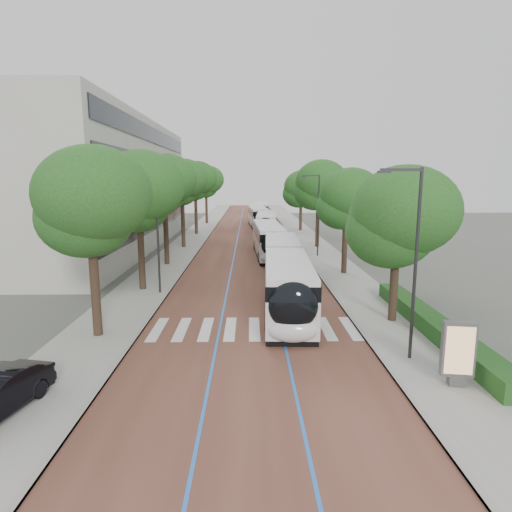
{
  "coord_description": "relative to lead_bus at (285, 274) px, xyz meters",
  "views": [
    {
      "loc": [
        -0.06,
        -20.14,
        7.63
      ],
      "look_at": [
        0.42,
        9.13,
        2.4
      ],
      "focal_mm": 30.0,
      "sensor_mm": 36.0,
      "label": 1
    }
  ],
  "objects": [
    {
      "name": "hedge",
      "position": [
        6.85,
        -6.83,
        -1.11
      ],
      "size": [
        1.2,
        14.0,
        0.8
      ],
      "primitive_type": "cube",
      "color": "#1C4517",
      "rests_on": "sidewalk_right"
    },
    {
      "name": "bus_queued_3",
      "position": [
        -0.05,
        55.33,
        -0.0
      ],
      "size": [
        2.85,
        12.46,
        3.2
      ],
      "rotation": [
        0.0,
        0.0,
        -0.03
      ],
      "color": "silver",
      "rests_on": "ground"
    },
    {
      "name": "lane_line_right",
      "position": [
        -0.65,
        33.17,
        -1.6
      ],
      "size": [
        0.12,
        126.0,
        0.01
      ],
      "primitive_type": "cube",
      "color": "blue",
      "rests_on": "road"
    },
    {
      "name": "zebra_crossing",
      "position": [
        -2.05,
        -5.83,
        -1.6
      ],
      "size": [
        10.55,
        3.6,
        0.01
      ],
      "color": "silver",
      "rests_on": "ground"
    },
    {
      "name": "kerb_right",
      "position": [
        3.35,
        33.17,
        -1.57
      ],
      "size": [
        0.2,
        140.0,
        0.14
      ],
      "primitive_type": "cube",
      "color": "gray",
      "rests_on": "ground"
    },
    {
      "name": "bus_queued_1",
      "position": [
        -0.01,
        29.75,
        -0.0
      ],
      "size": [
        3.15,
        12.51,
        3.2
      ],
      "rotation": [
        0.0,
        0.0,
        -0.05
      ],
      "color": "silver",
      "rests_on": "ground"
    },
    {
      "name": "bus_queued_2",
      "position": [
        -0.8,
        42.77,
        -0.0
      ],
      "size": [
        3.25,
        12.52,
        3.2
      ],
      "rotation": [
        0.0,
        0.0,
        0.06
      ],
      "color": "silver",
      "rests_on": "ground"
    },
    {
      "name": "lane_line_left",
      "position": [
        -3.85,
        33.17,
        -1.6
      ],
      "size": [
        0.12,
        126.0,
        0.01
      ],
      "primitive_type": "cube",
      "color": "blue",
      "rests_on": "road"
    },
    {
      "name": "bus_queued_0",
      "position": [
        -0.34,
        15.65,
        -0.0
      ],
      "size": [
        3.0,
        12.49,
        3.2
      ],
      "rotation": [
        0.0,
        0.0,
        0.04
      ],
      "color": "silver",
      "rests_on": "ground"
    },
    {
      "name": "ad_panel",
      "position": [
        5.34,
        -12.3,
        -0.23
      ],
      "size": [
        1.21,
        0.53,
        2.45
      ],
      "rotation": [
        0.0,
        0.0,
        -0.15
      ],
      "color": "#59595B",
      "rests_on": "sidewalk_right"
    },
    {
      "name": "trees_left",
      "position": [
        -9.75,
        18.92,
        5.25
      ],
      "size": [
        5.69,
        60.48,
        9.59
      ],
      "color": "black",
      "rests_on": "ground"
    },
    {
      "name": "streetlight_far",
      "position": [
        4.37,
        15.17,
        3.19
      ],
      "size": [
        1.82,
        0.2,
        8.0
      ],
      "color": "#28282B",
      "rests_on": "sidewalk_right"
    },
    {
      "name": "lamp_post_left",
      "position": [
        -8.35,
        1.17,
        2.49
      ],
      "size": [
        0.14,
        0.14,
        8.0
      ],
      "primitive_type": "cylinder",
      "color": "#28282B",
      "rests_on": "sidewalk_left"
    },
    {
      "name": "trees_right",
      "position": [
        5.45,
        16.77,
        4.45
      ],
      "size": [
        5.81,
        47.63,
        9.27
      ],
      "color": "black",
      "rests_on": "ground"
    },
    {
      "name": "road",
      "position": [
        -2.25,
        33.17,
        -1.62
      ],
      "size": [
        11.0,
        140.0,
        0.02
      ],
      "primitive_type": "cube",
      "color": "brown",
      "rests_on": "ground"
    },
    {
      "name": "office_building",
      "position": [
        -21.73,
        21.17,
        5.37
      ],
      "size": [
        18.11,
        40.0,
        14.0
      ],
      "color": "#98958D",
      "rests_on": "ground"
    },
    {
      "name": "sidewalk_right",
      "position": [
        5.25,
        33.17,
        -1.57
      ],
      "size": [
        4.0,
        140.0,
        0.12
      ],
      "primitive_type": "cube",
      "color": "gray",
      "rests_on": "ground"
    },
    {
      "name": "sidewalk_left",
      "position": [
        -9.75,
        33.17,
        -1.57
      ],
      "size": [
        4.0,
        140.0,
        0.12
      ],
      "primitive_type": "cube",
      "color": "gray",
      "rests_on": "ground"
    },
    {
      "name": "kerb_left",
      "position": [
        -7.85,
        33.17,
        -1.57
      ],
      "size": [
        0.2,
        140.0,
        0.14
      ],
      "primitive_type": "cube",
      "color": "gray",
      "rests_on": "ground"
    },
    {
      "name": "ground",
      "position": [
        -2.25,
        -6.83,
        -1.63
      ],
      "size": [
        160.0,
        160.0,
        0.0
      ],
      "primitive_type": "plane",
      "color": "#51544C",
      "rests_on": "ground"
    },
    {
      "name": "streetlight_near",
      "position": [
        4.37,
        -9.83,
        3.19
      ],
      "size": [
        1.82,
        0.2,
        8.0
      ],
      "color": "#28282B",
      "rests_on": "sidewalk_right"
    },
    {
      "name": "lead_bus",
      "position": [
        0.0,
        0.0,
        0.0
      ],
      "size": [
        3.24,
        18.48,
        3.2
      ],
      "rotation": [
        0.0,
        0.0,
        -0.04
      ],
      "color": "black",
      "rests_on": "ground"
    }
  ]
}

